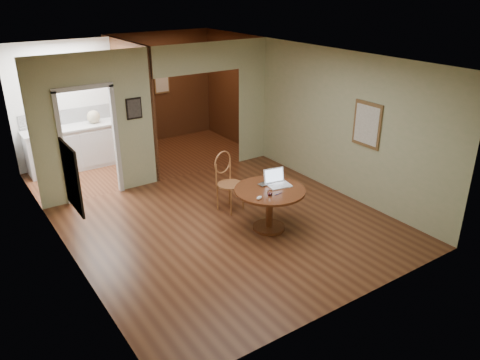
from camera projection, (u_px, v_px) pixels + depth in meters
floor at (234, 227)px, 7.85m from camera, size 5.00×5.00×0.00m
room_shell at (130, 116)px, 9.46m from camera, size 5.20×7.50×5.00m
dining_table at (270, 200)px, 7.61m from camera, size 1.15×1.15×0.72m
chair at (227, 178)px, 8.27m from camera, size 0.56×0.56×1.08m
open_laptop at (277, 181)px, 7.68m from camera, size 0.41×0.38×0.26m
closed_laptop at (269, 184)px, 7.70m from camera, size 0.35×0.25×0.03m
mouse at (259, 198)px, 7.19m from camera, size 0.13×0.10×0.05m
wine_glass at (270, 193)px, 7.30m from camera, size 0.09×0.09×0.10m
pen at (278, 194)px, 7.36m from camera, size 0.15×0.02×0.01m
kitchen_cabinet at (75, 147)px, 10.16m from camera, size 2.06×0.60×0.94m
grocery_bag at (93, 117)px, 10.17m from camera, size 0.31×0.28×0.29m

